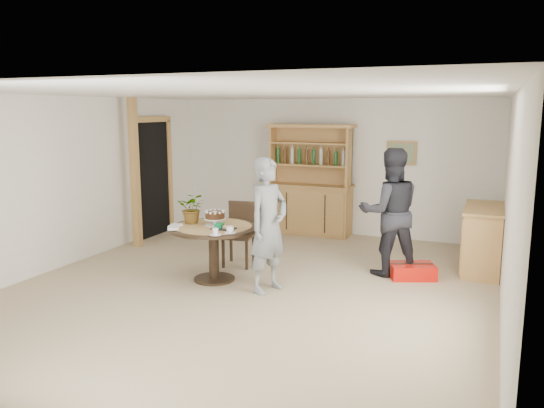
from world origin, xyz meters
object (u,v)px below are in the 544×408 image
at_px(dining_chair, 240,229).
at_px(red_suitcase, 412,271).
at_px(adult_person, 390,212).
at_px(hutch, 310,197).
at_px(sideboard, 483,239).
at_px(teen_boy, 268,225).
at_px(dining_table, 214,237).

relative_size(dining_chair, red_suitcase, 1.33).
height_order(dining_chair, adult_person, adult_person).
xyz_separation_m(hutch, red_suitcase, (2.17, -1.98, -0.59)).
distance_m(sideboard, dining_chair, 3.53).
bearing_deg(adult_person, teen_boy, 20.24).
bearing_deg(adult_person, hutch, -71.60).
relative_size(sideboard, adult_person, 0.70).
relative_size(adult_person, red_suitcase, 2.53).
xyz_separation_m(teen_boy, adult_person, (1.29, 1.30, 0.03)).
relative_size(hutch, dining_table, 1.70).
bearing_deg(dining_chair, sideboard, 8.83).
xyz_separation_m(dining_chair, adult_person, (2.15, 0.37, 0.36)).
height_order(teen_boy, adult_person, adult_person).
distance_m(hutch, dining_chair, 2.33).
relative_size(dining_table, red_suitcase, 1.69).
distance_m(hutch, dining_table, 3.14).
xyz_separation_m(adult_person, red_suitcase, (0.35, -0.05, -0.79)).
xyz_separation_m(hutch, adult_person, (1.83, -1.93, 0.21)).
distance_m(sideboard, adult_person, 1.46).
bearing_deg(dining_chair, adult_person, 1.17).
height_order(sideboard, red_suitcase, sideboard).
distance_m(sideboard, dining_table, 3.85).
bearing_deg(adult_person, dining_table, 4.27).
height_order(hutch, teen_boy, hutch).
height_order(dining_table, dining_chair, dining_chair).
bearing_deg(teen_boy, red_suitcase, -33.82).
relative_size(sideboard, teen_boy, 0.73).
bearing_deg(teen_boy, adult_person, -25.85).
height_order(sideboard, adult_person, adult_person).
xyz_separation_m(dining_table, adult_person, (2.14, 1.20, 0.29)).
bearing_deg(red_suitcase, sideboard, 17.68).
bearing_deg(hutch, dining_chair, -98.01).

